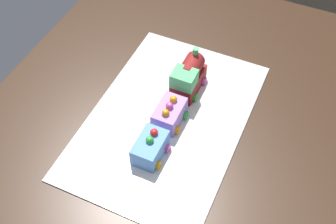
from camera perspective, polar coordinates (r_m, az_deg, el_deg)
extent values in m
cube|color=#382316|center=(1.15, -1.11, -3.25)|extent=(1.40, 1.00, 0.03)
cube|color=#382316|center=(1.95, -4.76, 8.77)|extent=(0.07, 0.07, 0.71)
cube|color=#382316|center=(1.81, 20.81, 0.47)|extent=(0.07, 0.07, 0.71)
cube|color=gray|center=(2.10, 16.49, 13.30)|extent=(0.47, 0.47, 0.04)
cube|color=gray|center=(2.39, 19.49, 10.51)|extent=(0.04, 0.04, 0.42)
cube|color=gray|center=(2.36, 11.32, 12.15)|extent=(0.04, 0.04, 0.42)
cube|color=gray|center=(2.14, 19.37, 4.81)|extent=(0.04, 0.04, 0.42)
cube|color=gray|center=(2.11, 10.33, 6.55)|extent=(0.04, 0.04, 0.42)
cube|color=silver|center=(1.16, 0.00, -0.99)|extent=(0.60, 0.40, 0.00)
cube|color=maroon|center=(1.22, 2.72, 4.01)|extent=(0.12, 0.06, 0.05)
cylinder|color=maroon|center=(1.20, 3.09, 5.95)|extent=(0.08, 0.05, 0.05)
cube|color=#59CC7A|center=(1.16, 2.15, 4.46)|extent=(0.06, 0.06, 0.04)
cylinder|color=#59CC7A|center=(1.19, 3.67, 7.88)|extent=(0.02, 0.02, 0.03)
sphere|color=#F4EFCC|center=(1.26, 3.94, 6.32)|extent=(0.02, 0.02, 0.02)
cylinder|color=green|center=(1.26, 1.78, 5.11)|extent=(0.02, 0.01, 0.02)
cylinder|color=orange|center=(1.22, 0.50, 2.99)|extent=(0.02, 0.01, 0.02)
cylinder|color=#D84CB2|center=(1.24, 4.84, 4.11)|extent=(0.02, 0.01, 0.02)
cylinder|color=green|center=(1.20, 3.65, 1.93)|extent=(0.02, 0.01, 0.02)
cube|color=#AD84E0|center=(1.14, 0.20, -0.28)|extent=(0.10, 0.06, 0.06)
cylinder|color=red|center=(1.18, -0.86, 0.72)|extent=(0.02, 0.01, 0.02)
cylinder|color=red|center=(1.14, -2.01, -1.21)|extent=(0.02, 0.01, 0.02)
cylinder|color=green|center=(1.16, 2.38, -0.41)|extent=(0.02, 0.01, 0.02)
cylinder|color=orange|center=(1.13, 1.29, -2.41)|extent=(0.02, 0.01, 0.02)
sphere|color=#D84CB2|center=(1.11, 0.20, 0.81)|extent=(0.02, 0.02, 0.02)
sphere|color=orange|center=(1.13, 0.72, 1.70)|extent=(0.02, 0.02, 0.02)
sphere|color=orange|center=(1.10, -0.33, -0.10)|extent=(0.02, 0.02, 0.02)
cube|color=#669EEA|center=(1.07, -2.39, -4.77)|extent=(0.10, 0.06, 0.06)
cylinder|color=orange|center=(1.11, -3.42, -3.55)|extent=(0.02, 0.01, 0.02)
cylinder|color=#D84CB2|center=(1.09, -4.72, -5.71)|extent=(0.02, 0.01, 0.02)
cylinder|color=#D84CB2|center=(1.09, -0.03, -4.83)|extent=(0.02, 0.01, 0.02)
cylinder|color=orange|center=(1.07, -1.26, -7.06)|extent=(0.02, 0.01, 0.02)
sphere|color=green|center=(1.05, -2.45, -3.72)|extent=(0.02, 0.02, 0.02)
sphere|color=red|center=(1.06, -1.86, -2.72)|extent=(0.02, 0.02, 0.02)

